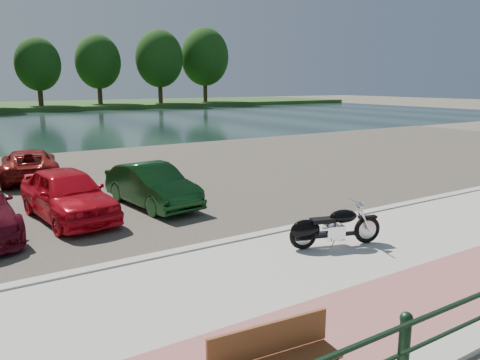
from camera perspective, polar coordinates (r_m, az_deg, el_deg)
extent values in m
plane|color=#595447|center=(10.53, 8.36, -10.11)|extent=(200.00, 200.00, 0.00)
cube|color=#B5B2AB|center=(9.84, 12.24, -11.57)|extent=(60.00, 6.00, 0.10)
cube|color=#985656|center=(8.93, 19.22, -14.13)|extent=(60.00, 2.00, 0.01)
cube|color=#B5B2AB|center=(11.99, 2.09, -6.87)|extent=(60.00, 0.30, 0.14)
cube|color=#3E3932|center=(19.83, -12.81, 0.21)|extent=(60.00, 18.00, 0.04)
cube|color=#192D2B|center=(47.94, -24.76, 6.08)|extent=(120.00, 40.00, 0.00)
cylinder|color=black|center=(6.51, 18.76, -19.97)|extent=(0.04, 0.04, 0.90)
cylinder|color=black|center=(7.06, 19.41, -18.28)|extent=(0.16, 0.16, 0.70)
sphere|color=black|center=(6.89, 19.63, -15.60)|extent=(0.18, 0.18, 0.18)
cylinder|color=#352713|center=(74.40, -23.20, 10.08)|extent=(0.70, 0.70, 4.50)
ellipsoid|color=#11330E|center=(74.44, -23.43, 12.84)|extent=(6.30, 6.30, 7.56)
cylinder|color=#352713|center=(77.77, -16.74, 10.73)|extent=(0.70, 0.70, 4.95)
ellipsoid|color=#11330E|center=(77.82, -16.92, 13.64)|extent=(6.93, 6.93, 8.32)
cylinder|color=#352713|center=(78.13, -9.70, 11.22)|extent=(0.70, 0.70, 5.40)
ellipsoid|color=#11330E|center=(78.21, -9.82, 14.38)|extent=(7.56, 7.56, 9.07)
cylinder|color=#352713|center=(83.28, -4.27, 11.53)|extent=(0.70, 0.70, 5.85)
ellipsoid|color=#11330E|center=(83.39, -4.32, 14.75)|extent=(8.19, 8.19, 9.83)
torus|color=black|center=(11.72, 15.21, -5.84)|extent=(0.68, 0.32, 0.68)
torus|color=black|center=(11.00, 7.71, -6.69)|extent=(0.68, 0.32, 0.68)
cylinder|color=#B2B2B7|center=(11.72, 15.21, -5.84)|extent=(0.46, 0.19, 0.46)
cylinder|color=#B2B2B7|center=(11.00, 7.71, -6.69)|extent=(0.46, 0.19, 0.46)
cylinder|color=silver|center=(11.48, 14.94, -4.60)|extent=(0.33, 0.14, 0.63)
cylinder|color=silver|center=(11.64, 14.45, -4.34)|extent=(0.33, 0.14, 0.63)
cylinder|color=silver|center=(11.37, 13.96, -2.70)|extent=(0.26, 0.73, 0.04)
sphere|color=silver|center=(11.44, 14.38, -3.05)|extent=(0.20, 0.20, 0.16)
sphere|color=silver|center=(11.47, 14.68, -3.02)|extent=(0.14, 0.14, 0.11)
cube|color=black|center=(11.63, 15.29, -4.39)|extent=(0.47, 0.27, 0.06)
cube|color=black|center=(11.35, 11.57, -6.55)|extent=(1.18, 0.45, 0.08)
cube|color=silver|center=(11.31, 11.36, -6.24)|extent=(0.52, 0.44, 0.34)
cylinder|color=silver|center=(11.29, 11.85, -5.23)|extent=(0.29, 0.24, 0.27)
cylinder|color=silver|center=(11.21, 10.94, -5.32)|extent=(0.29, 0.24, 0.27)
ellipsoid|color=black|center=(11.30, 12.48, -4.34)|extent=(0.76, 0.55, 0.32)
cube|color=black|center=(11.09, 10.03, -4.87)|extent=(0.61, 0.43, 0.10)
ellipsoid|color=black|center=(10.98, 7.97, -6.07)|extent=(0.80, 0.54, 0.50)
cube|color=black|center=(10.98, 7.72, -6.44)|extent=(0.44, 0.29, 0.30)
cylinder|color=silver|center=(11.36, 9.60, -6.78)|extent=(1.08, 0.41, 0.09)
cylinder|color=silver|center=(11.34, 9.62, -6.40)|extent=(1.08, 0.41, 0.09)
cylinder|color=#B2B2B7|center=(11.18, 11.26, -7.64)|extent=(0.06, 0.14, 0.22)
cube|color=brown|center=(6.52, 3.61, -18.72)|extent=(1.80, 0.22, 0.45)
cube|color=black|center=(6.98, 10.52, -20.45)|extent=(0.10, 0.45, 0.22)
imported|color=red|center=(14.27, -20.28, -1.60)|extent=(2.25, 4.52, 1.48)
imported|color=#0F3714|center=(15.09, -10.67, -0.65)|extent=(1.90, 4.19, 1.33)
imported|color=maroon|center=(20.68, -24.30, 1.74)|extent=(2.66, 4.74, 1.25)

